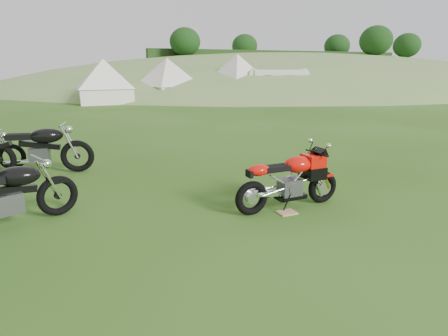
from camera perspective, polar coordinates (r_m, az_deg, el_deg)
name	(u,v)px	position (r m, az deg, el deg)	size (l,w,h in m)	color
ground	(244,214)	(5.89, 3.13, -7.06)	(120.00, 120.00, 0.00)	#294C10
hillside	(282,84)	(52.12, 8.89, 12.52)	(80.00, 64.00, 8.00)	#628543
hedgerow	(282,84)	(52.12, 8.89, 12.52)	(36.00, 1.20, 8.60)	black
sport_motorcycle	(289,176)	(6.05, 9.91, -1.26)	(1.80, 0.45, 1.08)	red
plywood_board	(287,212)	(6.00, 9.56, -6.70)	(0.28, 0.23, 0.02)	tan
vintage_moto_a	(37,148)	(8.83, -26.55, 2.76)	(2.18, 0.50, 1.15)	black
vintage_moto_b	(6,194)	(6.03, -30.33, -3.49)	(1.95, 0.45, 1.03)	black
tent_left	(105,82)	(25.21, -17.74, 12.44)	(3.10, 3.10, 2.69)	white
tent_mid	(168,80)	(27.04, -8.60, 13.18)	(3.18, 3.18, 2.75)	silver
tent_right	(237,78)	(28.12, 2.01, 13.58)	(3.38, 3.38, 2.93)	silver
caravan	(277,84)	(28.25, 8.06, 12.60)	(4.45, 1.99, 2.08)	silver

